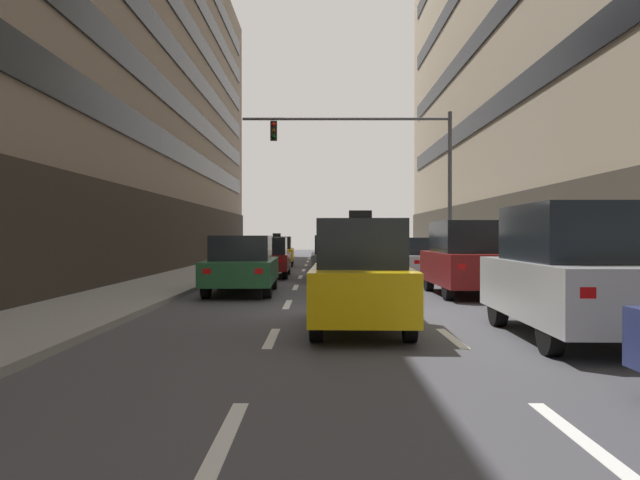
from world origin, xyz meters
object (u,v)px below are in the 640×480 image
object	(u,v)px
taxi_driving_1	(333,248)
car_parked_1	(572,272)
car_driving_2	(267,257)
traffic_signal_0	(389,160)
pedestrian_0	(516,254)
car_parked_3	(425,258)
pedestrian_1	(613,258)
car_driving_6	(242,265)
taxi_driving_0	(277,251)
taxi_driving_5	(360,275)
car_parked_2	(466,258)
taxi_driving_3	(334,252)
car_driving_4	(336,258)

from	to	relation	value
taxi_driving_1	car_parked_1	distance (m)	30.84
car_driving_2	traffic_signal_0	distance (m)	6.81
car_driving_2	pedestrian_0	bearing A→B (deg)	-30.58
car_parked_3	pedestrian_1	xyz separation A→B (m)	(3.42, -8.55, 0.34)
car_driving_6	pedestrian_1	distance (m)	10.22
taxi_driving_1	traffic_signal_0	world-z (taller)	traffic_signal_0
taxi_driving_0	pedestrian_1	bearing A→B (deg)	-61.69
car_parked_3	traffic_signal_0	world-z (taller)	traffic_signal_0
taxi_driving_0	car_parked_1	world-z (taller)	car_parked_1
taxi_driving_5	car_parked_1	world-z (taller)	car_parked_1
taxi_driving_1	pedestrian_0	bearing A→B (deg)	-74.59
car_parked_3	car_driving_2	bearing A→B (deg)	171.06
pedestrian_0	pedestrian_1	world-z (taller)	pedestrian_1
taxi_driving_1	car_parked_2	world-z (taller)	car_parked_2
car_driving_6	pedestrian_0	bearing A→B (deg)	13.58
car_driving_6	taxi_driving_5	bearing A→B (deg)	-66.09
car_driving_2	car_driving_6	size ratio (longest dim) A/B	0.95
taxi_driving_0	taxi_driving_3	bearing A→B (deg)	-25.34
taxi_driving_3	traffic_signal_0	bearing A→B (deg)	-70.82
taxi_driving_0	car_driving_2	world-z (taller)	taxi_driving_0
car_driving_6	car_parked_2	bearing A→B (deg)	-4.27
car_parked_1	car_driving_2	bearing A→B (deg)	112.91
taxi_driving_5	car_driving_4	bearing A→B (deg)	90.47
taxi_driving_3	car_parked_1	xyz separation A→B (m)	(3.48, -22.88, 0.29)
taxi_driving_0	car_driving_4	size ratio (longest dim) A/B	0.97
car_driving_4	car_parked_2	xyz separation A→B (m)	(3.58, -6.20, 0.21)
taxi_driving_1	car_parked_2	size ratio (longest dim) A/B	1.05
taxi_driving_1	car_parked_1	xyz separation A→B (m)	(3.38, -30.65, 0.26)
car_driving_2	car_parked_2	bearing A→B (deg)	-50.47
taxi_driving_5	car_parked_2	bearing A→B (deg)	61.57
car_driving_6	pedestrian_1	bearing A→B (deg)	-12.80
car_parked_3	car_parked_1	bearing A→B (deg)	-90.00
car_driving_6	car_parked_3	distance (m)	9.07
car_parked_3	traffic_signal_0	bearing A→B (deg)	119.35
car_parked_3	taxi_driving_5	bearing A→B (deg)	-104.76
taxi_driving_5	pedestrian_0	xyz separation A→B (m)	(5.78, 9.05, 0.11)
taxi_driving_5	car_driving_6	bearing A→B (deg)	113.91
taxi_driving_3	car_driving_6	xyz separation A→B (m)	(-3.06, -14.97, 0.02)
car_parked_1	car_parked_3	size ratio (longest dim) A/B	1.06
car_driving_2	pedestrian_1	size ratio (longest dim) A/B	2.56
car_parked_1	car_parked_2	distance (m)	7.42
car_parked_2	pedestrian_1	world-z (taller)	car_parked_2
car_driving_4	car_driving_2	bearing A→B (deg)	150.92
taxi_driving_5	pedestrian_1	world-z (taller)	taxi_driving_5
pedestrian_0	car_parked_2	bearing A→B (deg)	-131.30
car_driving_4	car_driving_6	xyz separation A→B (m)	(-2.96, -5.71, -0.00)
car_parked_2	taxi_driving_3	bearing A→B (deg)	102.70
car_driving_4	taxi_driving_5	world-z (taller)	taxi_driving_5
taxi_driving_5	car_driving_6	distance (m)	7.56
pedestrian_0	pedestrian_1	xyz separation A→B (m)	(1.12, -4.40, 0.03)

